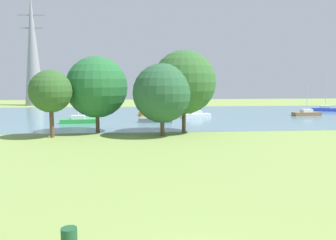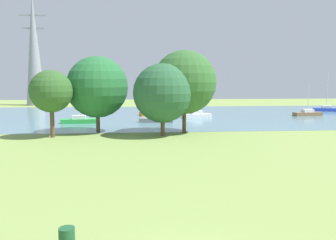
{
  "view_description": "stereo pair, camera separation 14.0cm",
  "coord_description": "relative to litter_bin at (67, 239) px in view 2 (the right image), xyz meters",
  "views": [
    {
      "loc": [
        -1.66,
        -9.34,
        5.89
      ],
      "look_at": [
        1.03,
        20.38,
        2.52
      ],
      "focal_mm": 37.13,
      "sensor_mm": 36.0,
      "label": 1
    },
    {
      "loc": [
        -1.52,
        -9.35,
        5.89
      ],
      "look_at": [
        1.03,
        20.38,
        2.52
      ],
      "focal_mm": 37.13,
      "sensor_mm": 36.0,
      "label": 2
    }
  ],
  "objects": [
    {
      "name": "tree_east_near",
      "position": [
        -6.46,
        25.09,
        4.41
      ],
      "size": [
        4.41,
        4.41,
        7.04
      ],
      "color": "brown",
      "rests_on": "ground"
    },
    {
      "name": "sailboat_green",
      "position": [
        -5.74,
        37.14,
        0.07
      ],
      "size": [
        4.89,
        1.83,
        7.33
      ],
      "color": "green",
      "rests_on": "water_surface"
    },
    {
      "name": "tree_west_far",
      "position": [
        -2.11,
        28.45,
        4.79
      ],
      "size": [
        7.01,
        7.01,
        8.7
      ],
      "color": "brown",
      "rests_on": "ground"
    },
    {
      "name": "sailboat_orange",
      "position": [
        5.16,
        47.36,
        0.06
      ],
      "size": [
        5.03,
        2.99,
        6.68
      ],
      "color": "orange",
      "rests_on": "water_surface"
    },
    {
      "name": "sailboat_brown",
      "position": [
        31.18,
        44.55,
        0.05
      ],
      "size": [
        4.93,
        1.99,
        5.35
      ],
      "color": "brown",
      "rests_on": "water_surface"
    },
    {
      "name": "water_surface",
      "position": [
        4.06,
        47.52,
        -0.39
      ],
      "size": [
        140.0,
        40.0,
        0.02
      ],
      "primitive_type": "cube",
      "color": "slate",
      "rests_on": "ground"
    },
    {
      "name": "sailboat_gray",
      "position": [
        5.09,
        37.37,
        0.08
      ],
      "size": [
        4.97,
        2.23,
        7.96
      ],
      "color": "gray",
      "rests_on": "water_surface"
    },
    {
      "name": "sailboat_blue",
      "position": [
        39.18,
        52.87,
        0.07
      ],
      "size": [
        5.02,
        3.05,
        7.79
      ],
      "color": "blue",
      "rests_on": "water_surface"
    },
    {
      "name": "litter_bin",
      "position": [
        0.0,
        0.0,
        0.0
      ],
      "size": [
        0.56,
        0.56,
        0.8
      ],
      "primitive_type": "cylinder",
      "color": "#1E512D",
      "rests_on": "ground"
    },
    {
      "name": "electricity_pylon",
      "position": [
        -22.31,
        75.25,
        12.97
      ],
      "size": [
        6.4,
        4.4,
        26.72
      ],
      "color": "gray",
      "rests_on": "ground"
    },
    {
      "name": "tree_east_far",
      "position": [
        7.76,
        27.27,
        5.33
      ],
      "size": [
        7.22,
        7.22,
        9.34
      ],
      "color": "brown",
      "rests_on": "ground"
    },
    {
      "name": "tree_west_near",
      "position": [
        5.14,
        25.19,
        4.19
      ],
      "size": [
        6.34,
        6.34,
        7.77
      ],
      "color": "brown",
      "rests_on": "ground"
    },
    {
      "name": "sailboat_white",
      "position": [
        11.88,
        43.25,
        0.06
      ],
      "size": [
        5.01,
        2.49,
        6.52
      ],
      "color": "white",
      "rests_on": "water_surface"
    },
    {
      "name": "ground_plane",
      "position": [
        4.06,
        19.52,
        -0.4
      ],
      "size": [
        160.0,
        160.0,
        0.0
      ],
      "primitive_type": "plane",
      "color": "#7F994C"
    }
  ]
}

